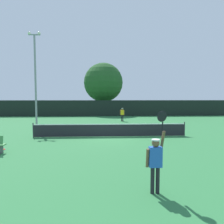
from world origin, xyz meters
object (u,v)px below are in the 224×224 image
Objects in this scene: light_pole at (35,74)px; player_serving at (156,158)px; spare_racket at (2,150)px; parked_car_near at (90,109)px; player_receiving at (122,113)px; tennis_ball at (80,134)px; parked_car_far at (158,108)px; parked_car_mid at (136,108)px; large_tree at (103,83)px.

player_serving is at bearing -60.64° from light_pole.
player_serving is 4.86× the size of spare_racket.
player_serving reaches higher than parked_car_near.
player_receiving is 9.62m from tennis_ball.
light_pole is 2.07× the size of parked_car_far.
light_pole reaches higher than parked_car_far.
parked_car_mid is (8.82, 1.85, 0.00)m from parked_car_near.
parked_car_near is 9.01m from parked_car_mid.
light_pole is 18.74m from parked_car_near.
light_pole is at bearing 141.16° from tennis_ball.
player_serving is 32.04m from parked_car_near.
large_tree is 5.60m from parked_car_near.
player_receiving is 23.64× the size of tennis_ball.
player_receiving is at bearing 87.40° from player_serving.
parked_car_near is at bearing 77.16° from light_pole.
large_tree reaches higher than spare_racket.
spare_racket is 0.12× the size of parked_car_mid.
player_serving is 18.98m from player_receiving.
parked_car_mid is (12.16, 28.08, 0.76)m from spare_racket.
tennis_ball is 0.02× the size of parked_car_far.
spare_racket is at bearing -103.41° from large_tree.
player_receiving is 0.18× the size of light_pole.
large_tree is (-1.34, 30.05, 4.36)m from player_serving.
parked_car_far is at bearing 1.34° from parked_car_near.
spare_racket is at bearing -85.17° from light_pole.
player_receiving is at bearing -78.17° from parked_car_near.
tennis_ball is at bearing -96.93° from parked_car_near.
parked_car_mid is (8.32, 23.30, 0.74)m from tennis_ball.
large_tree is (-2.20, 11.09, 4.49)m from player_receiving.
parked_car_near reaches higher than tennis_ball.
spare_racket is at bearing -128.71° from tennis_ball.
large_tree is (5.84, 24.48, 5.45)m from spare_racket.
light_pole reaches higher than player_receiving.
tennis_ball is at bearing -123.45° from parked_car_far.
player_serving is 0.28× the size of light_pole.
tennis_ball is 26.96m from parked_car_far.
large_tree is 2.07× the size of parked_car_mid.
player_serving is at bearing -100.42° from parked_car_mid.
player_receiving is 15.26m from parked_car_mid.
light_pole is 1.02× the size of large_tree.
tennis_ball is 7.72m from light_pole.
parked_car_far is (9.49, 34.06, -0.33)m from player_serving.
tennis_ball is (-4.20, -8.60, -0.95)m from player_receiving.
spare_racket is at bearing -125.35° from parked_car_far.
player_receiving is 13.68m from parked_car_near.
tennis_ball is (-3.34, 10.36, -1.07)m from player_serving.
spare_racket is (-8.04, -13.39, -0.96)m from player_receiving.
player_receiving is 3.10× the size of spare_racket.
large_tree is 2.03× the size of parked_car_far.
parked_car_near is at bearing 91.33° from tennis_ball.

